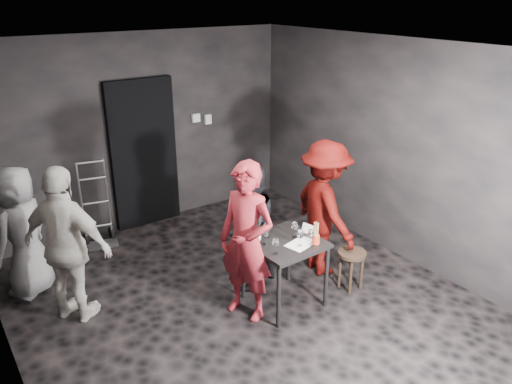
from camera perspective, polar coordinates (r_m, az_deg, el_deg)
floor at (r=5.67m, az=-1.82°, el=-12.21°), size 4.50×5.00×0.02m
ceiling at (r=4.70m, az=-2.24°, el=16.06°), size 4.50×5.00×0.02m
wall_back at (r=7.15m, az=-13.10°, el=6.63°), size 4.50×0.04×2.70m
wall_front at (r=3.45m, az=21.89°, el=-12.13°), size 4.50×0.04×2.70m
wall_right at (r=6.46m, az=15.01°, el=4.79°), size 0.04×5.00×2.70m
doorway at (r=7.18m, az=-12.70°, el=4.23°), size 0.95×0.10×2.10m
wallbox_upper at (r=7.43m, az=-6.92°, el=8.42°), size 0.12×0.06×0.12m
wallbox_lower at (r=7.53m, az=-5.55°, el=8.28°), size 0.10×0.06×0.14m
hand_truck at (r=7.03m, az=-17.47°, el=-4.03°), size 0.39×0.33×1.17m
tasting_table at (r=5.31m, az=3.30°, el=-6.56°), size 0.72×0.72×0.75m
stool at (r=5.78m, az=10.86°, el=-7.64°), size 0.32×0.32×0.47m
server_red at (r=4.99m, az=-1.11°, el=-4.67°), size 0.68×0.81×1.90m
woman_black at (r=5.58m, az=-0.71°, el=-4.33°), size 0.78×0.62×1.42m
man_maroon at (r=5.87m, az=7.89°, el=-1.22°), size 0.72×1.22×1.78m
bystander_cream at (r=5.27m, az=-20.87°, el=-4.89°), size 1.08×1.18×1.86m
bystander_grey at (r=6.01m, az=-25.12°, el=-4.18°), size 0.81×0.78×1.49m
tasting_mat at (r=5.22m, az=5.15°, el=-5.91°), size 0.35×0.28×0.00m
wine_glass_a at (r=4.98m, az=2.25°, el=-6.16°), size 0.09×0.09×0.18m
wine_glass_b at (r=5.15m, az=1.05°, el=-5.01°), size 0.08×0.08×0.20m
wine_glass_c at (r=5.29m, az=1.39°, el=-4.08°), size 0.09×0.09×0.22m
wine_glass_d at (r=5.13m, az=5.06°, el=-5.18°), size 0.09×0.09×0.20m
wine_glass_e at (r=5.16m, az=6.29°, el=-5.11°), size 0.09×0.09×0.19m
wine_glass_f at (r=5.30m, az=4.45°, el=-4.30°), size 0.08×0.08×0.19m
wine_bottle at (r=5.09m, az=0.17°, el=-5.20°), size 0.07×0.07×0.29m
breadstick_cup at (r=5.19m, az=6.87°, el=-4.71°), size 0.08×0.08×0.26m
reserved_card at (r=5.42m, az=5.89°, el=-4.21°), size 0.11×0.15×0.10m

